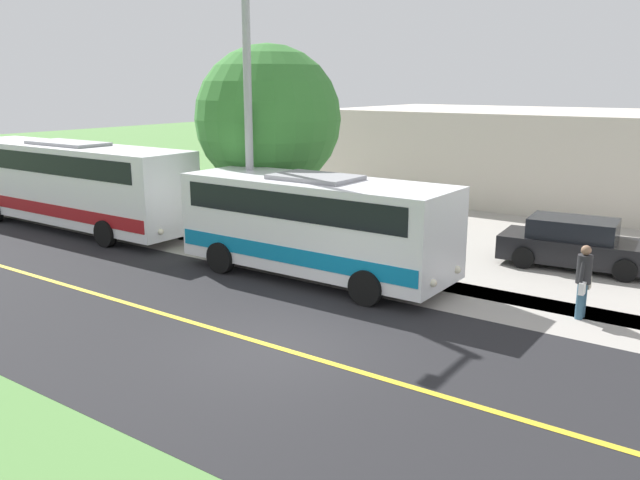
% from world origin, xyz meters
% --- Properties ---
extents(ground_plane, '(120.00, 120.00, 0.00)m').
position_xyz_m(ground_plane, '(0.00, 0.00, 0.00)').
color(ground_plane, '#548442').
extents(road_surface, '(8.00, 100.00, 0.01)m').
position_xyz_m(road_surface, '(0.00, 0.00, 0.00)').
color(road_surface, black).
rests_on(road_surface, ground).
extents(sidewalk, '(2.40, 100.00, 0.01)m').
position_xyz_m(sidewalk, '(-5.20, 0.00, 0.00)').
color(sidewalk, '#9E9991').
rests_on(sidewalk, ground).
extents(parking_lot_surface, '(14.00, 36.00, 0.01)m').
position_xyz_m(parking_lot_surface, '(-12.40, 3.00, 0.00)').
color(parking_lot_surface, '#9E9991').
rests_on(parking_lot_surface, ground).
extents(road_centre_line, '(0.16, 100.00, 0.00)m').
position_xyz_m(road_centre_line, '(0.00, 0.00, 0.01)').
color(road_centre_line, gold).
rests_on(road_centre_line, ground).
extents(shuttle_bus_front, '(2.79, 7.95, 2.88)m').
position_xyz_m(shuttle_bus_front, '(-4.57, -2.34, 1.59)').
color(shuttle_bus_front, white).
rests_on(shuttle_bus_front, ground).
extents(transit_bus_rear, '(2.64, 11.23, 3.22)m').
position_xyz_m(transit_bus_rear, '(-4.49, -13.47, 1.77)').
color(transit_bus_rear, white).
rests_on(transit_bus_rear, ground).
extents(pedestrian_with_bags, '(0.72, 0.34, 1.73)m').
position_xyz_m(pedestrian_with_bags, '(-5.45, 4.61, 0.93)').
color(pedestrian_with_bags, '#335972').
rests_on(pedestrian_with_bags, ground).
extents(street_light_pole, '(1.97, 0.24, 8.91)m').
position_xyz_m(street_light_pole, '(-4.89, -5.09, 4.87)').
color(street_light_pole, '#9E9EA3').
rests_on(street_light_pole, ground).
extents(parked_car_near, '(2.33, 4.55, 1.45)m').
position_xyz_m(parked_car_near, '(-9.83, 3.36, 0.69)').
color(parked_car_near, black).
rests_on(parked_car_near, ground).
extents(tree_curbside, '(4.90, 4.90, 6.59)m').
position_xyz_m(tree_curbside, '(-7.40, -6.33, 4.14)').
color(tree_curbside, brown).
rests_on(tree_curbside, ground).
extents(commercial_building, '(10.00, 18.93, 4.07)m').
position_xyz_m(commercial_building, '(-21.40, -1.11, 2.04)').
color(commercial_building, beige).
rests_on(commercial_building, ground).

